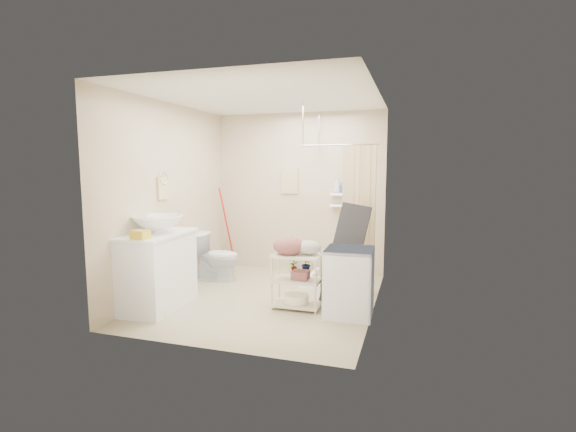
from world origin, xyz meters
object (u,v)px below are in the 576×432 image
washing_machine (349,282)px  toilet (216,256)px  laundry_rack (297,276)px  vanity (158,270)px

washing_machine → toilet: bearing=155.1°
laundry_rack → washing_machine: bearing=-4.5°
vanity → laundry_rack: (1.65, 0.46, -0.06)m
toilet → laundry_rack: size_ratio=0.91×
vanity → washing_machine: (2.30, 0.42, -0.07)m
washing_machine → laundry_rack: bearing=174.0°
toilet → washing_machine: washing_machine is taller
vanity → toilet: (0.12, 1.34, -0.10)m
laundry_rack → toilet: bearing=149.8°
washing_machine → laundry_rack: laundry_rack is taller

